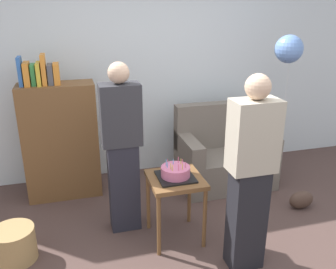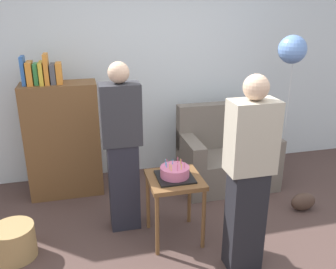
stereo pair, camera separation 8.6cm
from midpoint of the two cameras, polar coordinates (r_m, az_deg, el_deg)
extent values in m
plane|color=#4C3833|center=(3.24, 6.41, -20.17)|extent=(8.00, 8.00, 0.00)
cube|color=silver|center=(4.50, -2.04, 10.68)|extent=(6.00, 0.10, 2.70)
cube|color=#6B6056|center=(4.42, 9.94, -5.48)|extent=(1.10, 0.70, 0.40)
cube|color=#6B6056|center=(4.47, 8.93, 1.52)|extent=(1.10, 0.16, 0.56)
cube|color=#6B6056|center=(4.13, 4.21, -2.22)|extent=(0.16, 0.70, 0.24)
cube|color=#6B6056|center=(4.50, 15.67, -1.05)|extent=(0.16, 0.70, 0.24)
cube|color=brown|center=(4.15, -15.80, -0.92)|extent=(0.80, 0.36, 1.30)
cube|color=#3366B7|center=(3.98, -21.56, 9.47)|extent=(0.04, 0.19, 0.29)
cube|color=orange|center=(3.98, -20.65, 9.16)|extent=(0.06, 0.23, 0.24)
cube|color=#38934C|center=(3.97, -19.75, 9.11)|extent=(0.04, 0.17, 0.22)
cube|color=gold|center=(3.97, -18.99, 9.29)|extent=(0.04, 0.25, 0.23)
cube|color=orange|center=(3.95, -18.27, 9.94)|extent=(0.05, 0.22, 0.31)
cube|color=#4C4C51|center=(3.96, -17.31, 9.28)|extent=(0.05, 0.20, 0.21)
cube|color=orange|center=(3.96, -16.42, 9.42)|extent=(0.06, 0.19, 0.22)
cube|color=brown|center=(3.22, 1.86, -7.23)|extent=(0.48, 0.48, 0.04)
cylinder|color=brown|center=(3.16, -0.93, -14.42)|extent=(0.04, 0.04, 0.59)
cylinder|color=brown|center=(3.26, 6.47, -13.32)|extent=(0.04, 0.04, 0.59)
cylinder|color=brown|center=(3.51, -2.51, -10.64)|extent=(0.04, 0.04, 0.59)
cylinder|color=brown|center=(3.60, 4.14, -9.80)|extent=(0.04, 0.04, 0.59)
cube|color=black|center=(3.21, 1.86, -6.79)|extent=(0.32, 0.32, 0.02)
cylinder|color=#D66B93|center=(3.18, 1.87, -5.94)|extent=(0.26, 0.26, 0.09)
cylinder|color=#EA668C|center=(3.17, 2.97, -4.55)|extent=(0.01, 0.01, 0.06)
cylinder|color=#F2CC4C|center=(3.21, 2.76, -4.34)|extent=(0.01, 0.01, 0.05)
cylinder|color=#EA668C|center=(3.23, 2.34, -4.10)|extent=(0.01, 0.01, 0.06)
cylinder|color=#66B2E5|center=(3.21, 1.53, -4.38)|extent=(0.01, 0.01, 0.05)
cylinder|color=#EA668C|center=(3.21, 0.58, -4.36)|extent=(0.01, 0.01, 0.05)
cylinder|color=#66B2E5|center=(3.17, 0.38, -4.52)|extent=(0.01, 0.01, 0.06)
cylinder|color=#66B2E5|center=(3.14, 0.55, -4.89)|extent=(0.01, 0.01, 0.05)
cylinder|color=#F2CC4C|center=(3.11, 1.09, -5.11)|extent=(0.01, 0.01, 0.06)
cylinder|color=#F2CC4C|center=(3.08, 1.34, -5.40)|extent=(0.01, 0.01, 0.06)
cylinder|color=#EA668C|center=(3.08, 2.34, -5.31)|extent=(0.01, 0.01, 0.06)
cylinder|color=#F2CC4C|center=(3.11, 2.96, -5.20)|extent=(0.01, 0.01, 0.05)
cylinder|color=#EA668C|center=(3.14, 3.47, -4.93)|extent=(0.01, 0.01, 0.05)
cube|color=#23232D|center=(3.49, -6.35, -8.19)|extent=(0.28, 0.20, 0.88)
cube|color=#2D2D33|center=(3.21, -6.84, 3.21)|extent=(0.36, 0.22, 0.56)
sphere|color=#D1A889|center=(3.12, -7.13, 9.80)|extent=(0.19, 0.19, 0.19)
cube|color=black|center=(3.04, 12.99, -13.20)|extent=(0.28, 0.20, 0.88)
cube|color=#B2A893|center=(2.72, 14.15, -0.39)|extent=(0.36, 0.22, 0.56)
sphere|color=#D1A889|center=(2.62, 14.85, 7.32)|extent=(0.19, 0.19, 0.19)
cylinder|color=#A88451|center=(3.47, -22.70, -15.57)|extent=(0.36, 0.36, 0.30)
ellipsoid|color=#473328|center=(4.16, 21.37, -9.97)|extent=(0.28, 0.14, 0.20)
cylinder|color=silver|center=(4.51, 18.91, 2.55)|extent=(0.00, 0.00, 1.62)
sphere|color=#E5D666|center=(4.32, 20.22, 12.55)|extent=(0.25, 0.25, 0.25)
sphere|color=#668ED6|center=(4.28, 19.84, 12.68)|extent=(0.31, 0.31, 0.31)
camera|label=1|loc=(0.04, -89.25, 0.27)|focal=38.11mm
camera|label=2|loc=(0.04, 90.75, -0.27)|focal=38.11mm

